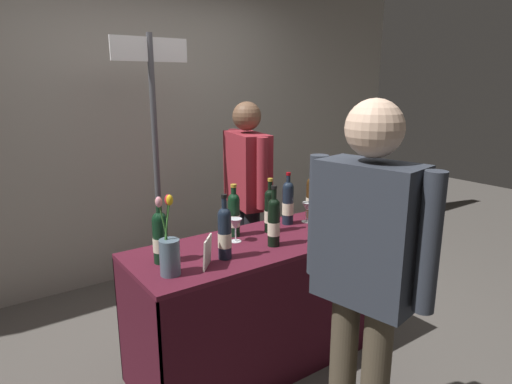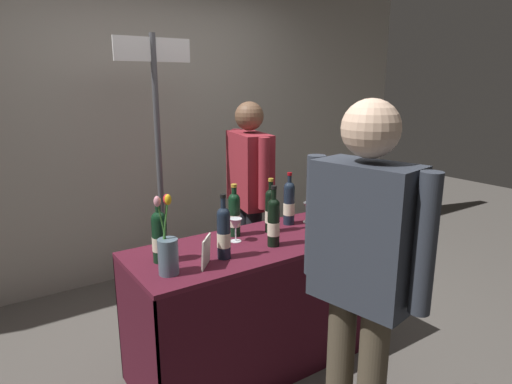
% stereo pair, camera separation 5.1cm
% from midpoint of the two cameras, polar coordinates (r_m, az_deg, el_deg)
% --- Properties ---
extents(ground_plane, '(12.00, 12.00, 0.00)m').
position_cam_midpoint_polar(ground_plane, '(2.94, 0.54, -20.98)').
color(ground_plane, '#514C47').
extents(back_partition, '(6.01, 0.12, 2.76)m').
position_cam_midpoint_polar(back_partition, '(3.96, -13.91, 9.21)').
color(back_partition, '#9E998E').
rests_on(back_partition, ground_plane).
extents(tasting_table, '(1.48, 0.61, 0.78)m').
position_cam_midpoint_polar(tasting_table, '(2.67, 0.56, -11.72)').
color(tasting_table, '#4C1423').
rests_on(tasting_table, ground_plane).
extents(featured_wine_bottle, '(0.07, 0.07, 0.35)m').
position_cam_midpoint_polar(featured_wine_bottle, '(2.30, -3.58, -5.20)').
color(featured_wine_bottle, '#192333').
rests_on(featured_wine_bottle, tasting_table).
extents(display_bottle_0, '(0.07, 0.07, 0.35)m').
position_cam_midpoint_polar(display_bottle_0, '(2.47, 2.90, -3.81)').
color(display_bottle_0, black).
rests_on(display_bottle_0, tasting_table).
extents(display_bottle_1, '(0.08, 0.08, 0.33)m').
position_cam_midpoint_polar(display_bottle_1, '(2.30, -11.78, -5.59)').
color(display_bottle_1, black).
rests_on(display_bottle_1, tasting_table).
extents(display_bottle_2, '(0.08, 0.08, 0.34)m').
position_cam_midpoint_polar(display_bottle_2, '(3.01, 7.94, -0.63)').
color(display_bottle_2, '#38230F').
rests_on(display_bottle_2, tasting_table).
extents(display_bottle_3, '(0.07, 0.07, 0.34)m').
position_cam_midpoint_polar(display_bottle_3, '(2.77, 8.58, -1.94)').
color(display_bottle_3, black).
rests_on(display_bottle_3, tasting_table).
extents(display_bottle_4, '(0.08, 0.08, 0.33)m').
position_cam_midpoint_polar(display_bottle_4, '(2.95, 9.36, -1.01)').
color(display_bottle_4, black).
rests_on(display_bottle_4, tasting_table).
extents(display_bottle_5, '(0.07, 0.07, 0.34)m').
position_cam_midpoint_polar(display_bottle_5, '(2.85, 4.83, -1.36)').
color(display_bottle_5, '#192333').
rests_on(display_bottle_5, tasting_table).
extents(display_bottle_6, '(0.07, 0.07, 0.32)m').
position_cam_midpoint_polar(display_bottle_6, '(2.63, -2.27, -2.82)').
color(display_bottle_6, black).
rests_on(display_bottle_6, tasting_table).
extents(display_bottle_7, '(0.07, 0.07, 0.34)m').
position_cam_midpoint_polar(display_bottle_7, '(2.70, 2.46, -2.34)').
color(display_bottle_7, black).
rests_on(display_bottle_7, tasting_table).
extents(wine_glass_near_vendor, '(0.07, 0.07, 0.13)m').
position_cam_midpoint_polar(wine_glass_near_vendor, '(2.92, 7.31, -2.06)').
color(wine_glass_near_vendor, silver).
rests_on(wine_glass_near_vendor, tasting_table).
extents(wine_glass_mid, '(0.08, 0.08, 0.14)m').
position_cam_midpoint_polar(wine_glass_mid, '(2.55, -2.09, -4.26)').
color(wine_glass_mid, silver).
rests_on(wine_glass_mid, tasting_table).
extents(flower_vase, '(0.10, 0.10, 0.40)m').
position_cam_midpoint_polar(flower_vase, '(2.16, -10.70, -7.59)').
color(flower_vase, slate).
rests_on(flower_vase, tasting_table).
extents(brochure_stand, '(0.11, 0.12, 0.15)m').
position_cam_midpoint_polar(brochure_stand, '(2.23, -5.84, -7.73)').
color(brochure_stand, silver).
rests_on(brochure_stand, tasting_table).
extents(vendor_presenter, '(0.31, 0.63, 1.55)m').
position_cam_midpoint_polar(vendor_presenter, '(3.33, -0.40, 1.01)').
color(vendor_presenter, black).
rests_on(vendor_presenter, ground_plane).
extents(taster_foreground_right, '(0.28, 0.56, 1.63)m').
position_cam_midpoint_polar(taster_foreground_right, '(1.84, 14.42, -9.10)').
color(taster_foreground_right, '#4C4233').
rests_on(taster_foreground_right, ground_plane).
extents(booth_signpost, '(0.56, 0.04, 2.02)m').
position_cam_midpoint_polar(booth_signpost, '(3.32, -12.17, 6.31)').
color(booth_signpost, '#47474C').
rests_on(booth_signpost, ground_plane).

